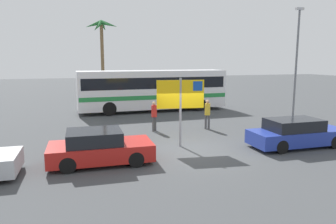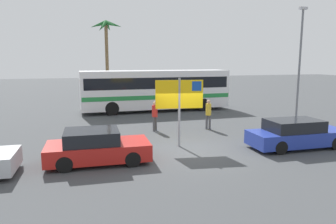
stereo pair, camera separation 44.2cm
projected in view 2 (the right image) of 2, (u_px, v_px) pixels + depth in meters
ground at (187, 151)px, 14.09m from camera, size 120.00×120.00×0.00m
bus_front_coach at (156, 88)px, 24.89m from camera, size 11.47×2.51×3.17m
ferry_sign at (180, 97)px, 14.51m from camera, size 2.19×0.38×3.20m
car_blue at (297, 134)px, 14.55m from camera, size 4.64×1.79×1.32m
car_red at (97, 147)px, 12.43m from camera, size 4.04×2.03×1.32m
pedestrian_crossing_lot at (208, 112)px, 18.35m from camera, size 0.32×0.32×1.72m
pedestrian_by_bus at (155, 114)px, 17.90m from camera, size 0.32×0.32×1.70m
lamp_post_left_side at (300, 60)px, 20.83m from camera, size 0.56×0.20×7.35m
palm_tree_seaside at (106, 37)px, 30.87m from camera, size 3.15×2.96×7.78m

